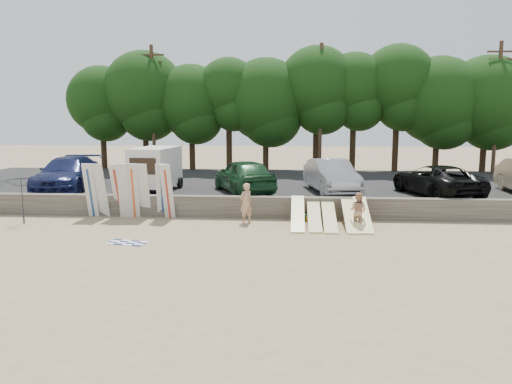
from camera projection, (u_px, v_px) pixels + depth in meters
The scene contains 29 objects.
ground at pixel (289, 233), 20.16m from camera, with size 120.00×120.00×0.00m, color tan.
seawall at pixel (289, 208), 23.04m from camera, with size 44.00×0.50×1.00m, color #6B6356.
parking_lot at pixel (291, 188), 30.46m from camera, with size 44.00×14.50×0.70m, color #282828.
treeline at pixel (304, 95), 36.48m from camera, with size 34.02×6.38×9.14m.
utility_poles at pixel (321, 106), 34.97m from camera, with size 25.80×0.26×9.00m.
box_trailer at pixel (156, 167), 26.73m from camera, with size 2.32×3.81×2.33m.
car_0 at pixel (68, 174), 27.07m from camera, with size 2.49×6.12×1.78m, color #141B46.
car_1 at pixel (244, 176), 26.06m from camera, with size 2.12×5.27×1.79m, color #163E20.
car_2 at pixel (331, 176), 26.23m from camera, with size 1.84×5.27×1.74m, color gray.
car_3 at pixel (436, 180), 25.27m from camera, with size 2.57×5.58×1.55m, color black.
surfboard_upright_0 at pixel (90, 190), 23.11m from camera, with size 0.50×0.06×2.60m, color silver.
surfboard_upright_1 at pixel (101, 191), 23.09m from camera, with size 0.50×0.06×2.60m, color silver.
surfboard_upright_2 at pixel (118, 190), 23.18m from camera, with size 0.50×0.06×2.60m, color silver.
surfboard_upright_3 at pixel (124, 191), 22.94m from camera, with size 0.50×0.06×2.60m, color silver.
surfboard_upright_4 at pixel (133, 191), 22.97m from camera, with size 0.50×0.06×2.60m, color silver.
surfboard_upright_5 at pixel (144, 191), 23.03m from camera, with size 0.50×0.06×2.60m, color silver.
surfboard_upright_6 at pixel (162, 191), 22.97m from camera, with size 0.50×0.06×2.60m, color silver.
surfboard_upright_7 at pixel (167, 191), 22.78m from camera, with size 0.50×0.06×2.60m, color silver.
surfboard_low_0 at pixel (298, 213), 21.39m from camera, with size 0.56×3.00×0.07m, color #F9F09D.
surfboard_low_1 at pixel (314, 216), 21.42m from camera, with size 0.56×3.00×0.07m, color #F9F09D.
surfboard_low_2 at pixel (329, 217), 21.29m from camera, with size 0.56×3.00×0.07m, color #F9F09D.
surfboard_low_3 at pixel (350, 216), 21.19m from camera, with size 0.56×3.00×0.07m, color #F9F09D.
surfboard_low_4 at pixel (363, 214), 21.18m from camera, with size 0.56×3.00×0.07m, color #F9F09D.
beachgoer_a at pixel (246, 203), 22.00m from camera, with size 0.65×0.42×1.77m, color tan.
beachgoer_b at pixel (358, 211), 20.74m from camera, with size 0.76×0.59×1.56m, color tan.
cooler at pixel (302, 218), 22.46m from camera, with size 0.38×0.30×0.32m, color green.
gear_bag at pixel (306, 219), 22.45m from camera, with size 0.30×0.25×0.22m, color orange.
beach_towel at pixel (127, 243), 18.59m from camera, with size 1.50×1.50×0.00m, color white.
beach_umbrella at pixel (24, 200), 21.81m from camera, with size 2.33×2.38×2.14m, color black.
Camera 1 is at (0.19, -19.73, 4.66)m, focal length 35.00 mm.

